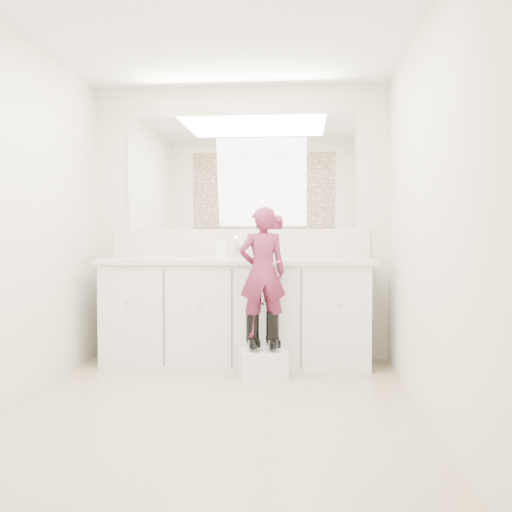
{
  "coord_description": "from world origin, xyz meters",
  "views": [
    {
      "loc": [
        0.57,
        -3.52,
        1.08
      ],
      "look_at": [
        0.2,
        0.91,
        0.92
      ],
      "focal_mm": 40.0,
      "sensor_mm": 36.0,
      "label": 1
    }
  ],
  "objects": [
    {
      "name": "floor",
      "position": [
        0.0,
        0.0,
        0.0
      ],
      "size": [
        3.0,
        3.0,
        0.0
      ],
      "primitive_type": "plane",
      "color": "#8B6F5B",
      "rests_on": "ground"
    },
    {
      "name": "toddler",
      "position": [
        0.26,
        0.75,
        0.81
      ],
      "size": [
        0.4,
        0.31,
        0.98
      ],
      "primitive_type": "imported",
      "rotation": [
        0.0,
        0.0,
        3.38
      ],
      "color": "#A83361",
      "rests_on": "step_stool"
    },
    {
      "name": "faucet",
      "position": [
        0.0,
        1.38,
        0.94
      ],
      "size": [
        0.08,
        0.08,
        0.1
      ],
      "primitive_type": "cylinder",
      "color": "silver",
      "rests_on": "countertop"
    },
    {
      "name": "soap_bottle",
      "position": [
        -0.12,
        1.16,
        0.99
      ],
      "size": [
        0.1,
        0.11,
        0.21
      ],
      "primitive_type": "imported",
      "rotation": [
        0.0,
        0.0,
        0.12
      ],
      "color": "white",
      "rests_on": "countertop"
    },
    {
      "name": "boot_left",
      "position": [
        0.18,
        0.75,
        0.36
      ],
      "size": [
        0.15,
        0.21,
        0.29
      ],
      "primitive_type": null,
      "rotation": [
        0.0,
        0.0,
        0.24
      ],
      "color": "black",
      "rests_on": "step_stool"
    },
    {
      "name": "countertop",
      "position": [
        0.0,
        1.21,
        0.87
      ],
      "size": [
        2.28,
        0.58,
        0.04
      ],
      "primitive_type": "cube",
      "color": "beige",
      "rests_on": "vanity_cabinet"
    },
    {
      "name": "backsplash",
      "position": [
        0.0,
        1.49,
        1.02
      ],
      "size": [
        2.28,
        0.03,
        0.25
      ],
      "primitive_type": "cube",
      "color": "beige",
      "rests_on": "countertop"
    },
    {
      "name": "mirror",
      "position": [
        0.0,
        1.49,
        1.64
      ],
      "size": [
        2.0,
        0.02,
        1.0
      ],
      "primitive_type": "cube",
      "color": "white",
      "rests_on": "wall_back"
    },
    {
      "name": "wall_front",
      "position": [
        0.0,
        -1.5,
        1.2
      ],
      "size": [
        2.6,
        0.0,
        2.6
      ],
      "primitive_type": "plane",
      "rotation": [
        -1.57,
        0.0,
        0.0
      ],
      "color": "beige",
      "rests_on": "floor"
    },
    {
      "name": "cup",
      "position": [
        0.29,
        1.26,
        0.94
      ],
      "size": [
        0.11,
        0.11,
        0.09
      ],
      "primitive_type": "imported",
      "rotation": [
        0.0,
        0.0,
        -0.1
      ],
      "color": "beige",
      "rests_on": "countertop"
    },
    {
      "name": "toothbrush",
      "position": [
        0.33,
        0.74,
        0.87
      ],
      "size": [
        0.13,
        0.04,
        0.06
      ],
      "primitive_type": "cylinder",
      "rotation": [
        0.0,
        1.22,
        0.24
      ],
      "color": "#FF63BC",
      "rests_on": "toddler"
    },
    {
      "name": "wall_right",
      "position": [
        1.3,
        0.0,
        1.2
      ],
      "size": [
        0.0,
        3.0,
        3.0
      ],
      "primitive_type": "plane",
      "rotation": [
        1.57,
        0.0,
        -1.57
      ],
      "color": "beige",
      "rests_on": "floor"
    },
    {
      "name": "dot_panel",
      "position": [
        0.0,
        -1.49,
        1.65
      ],
      "size": [
        2.0,
        0.01,
        1.2
      ],
      "primitive_type": "cube",
      "color": "#472819",
      "rests_on": "wall_front"
    },
    {
      "name": "boot_right",
      "position": [
        0.33,
        0.75,
        0.36
      ],
      "size": [
        0.15,
        0.21,
        0.29
      ],
      "primitive_type": null,
      "rotation": [
        0.0,
        0.0,
        0.24
      ],
      "color": "black",
      "rests_on": "step_stool"
    },
    {
      "name": "wall_left",
      "position": [
        -1.3,
        0.0,
        1.2
      ],
      "size": [
        0.0,
        3.0,
        3.0
      ],
      "primitive_type": "plane",
      "rotation": [
        1.57,
        0.0,
        1.57
      ],
      "color": "beige",
      "rests_on": "floor"
    },
    {
      "name": "wall_back",
      "position": [
        0.0,
        1.5,
        1.2
      ],
      "size": [
        2.6,
        0.0,
        2.6
      ],
      "primitive_type": "plane",
      "rotation": [
        1.57,
        0.0,
        0.0
      ],
      "color": "beige",
      "rests_on": "floor"
    },
    {
      "name": "vanity_cabinet",
      "position": [
        0.0,
        1.23,
        0.42
      ],
      "size": [
        2.2,
        0.55,
        0.85
      ],
      "primitive_type": "cube",
      "color": "silver",
      "rests_on": "floor"
    },
    {
      "name": "step_stool",
      "position": [
        0.26,
        0.75,
        0.11
      ],
      "size": [
        0.4,
        0.36,
        0.22
      ],
      "primitive_type": "cube",
      "rotation": [
        0.0,
        0.0,
        0.24
      ],
      "color": "white",
      "rests_on": "floor"
    },
    {
      "name": "ceiling",
      "position": [
        0.0,
        0.0,
        2.4
      ],
      "size": [
        3.0,
        3.0,
        0.0
      ],
      "primitive_type": "plane",
      "rotation": [
        3.14,
        0.0,
        0.0
      ],
      "color": "white",
      "rests_on": "wall_back"
    }
  ]
}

